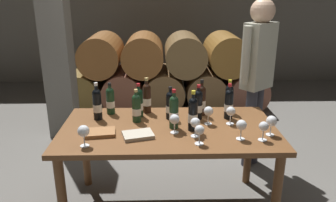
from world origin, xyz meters
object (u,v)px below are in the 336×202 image
(wine_bottle_5, at_px, (198,104))
(wine_glass_8, at_px, (200,131))
(wine_bottle_6, at_px, (201,100))
(wine_bottle_11, at_px, (110,100))
(wine_bottle_7, at_px, (174,112))
(wine_glass_7, at_px, (175,120))
(wine_glass_2, at_px, (241,126))
(wine_glass_5, at_px, (83,132))
(sommelier_presenting, at_px, (258,69))
(wine_bottle_10, at_px, (229,104))
(wine_bottle_8, at_px, (229,99))
(wine_bottle_9, at_px, (170,105))
(wine_bottle_2, at_px, (193,113))
(tasting_notebook, at_px, (100,133))
(wine_glass_6, at_px, (264,127))
(wine_bottle_4, at_px, (139,102))
(wine_glass_3, at_px, (208,112))
(wine_glass_4, at_px, (195,123))
(wine_bottle_1, at_px, (97,104))
(leather_ledger, at_px, (138,135))
(dining_table, at_px, (169,138))
(wine_glass_1, at_px, (231,112))
(wine_bottle_3, at_px, (136,108))
(wine_glass_0, at_px, (271,122))

(wine_bottle_5, bearing_deg, wine_glass_8, -95.14)
(wine_bottle_6, relative_size, wine_bottle_11, 1.13)
(wine_bottle_7, height_order, wine_glass_7, wine_bottle_7)
(wine_glass_2, xyz_separation_m, wine_glass_5, (-1.11, -0.08, 0.00))
(sommelier_presenting, bearing_deg, wine_bottle_7, -138.32)
(wine_bottle_10, bearing_deg, wine_bottle_8, 78.07)
(wine_bottle_9, distance_m, wine_glass_2, 0.65)
(wine_bottle_2, relative_size, tasting_notebook, 1.45)
(wine_bottle_5, height_order, wine_glass_6, wine_bottle_5)
(wine_bottle_4, xyz_separation_m, wine_glass_3, (0.57, -0.19, -0.02))
(wine_glass_8, bearing_deg, wine_glass_3, 72.55)
(wine_glass_4, relative_size, sommelier_presenting, 0.09)
(wine_bottle_7, bearing_deg, wine_bottle_5, 41.28)
(wine_bottle_1, bearing_deg, leather_ledger, -45.02)
(wine_bottle_1, xyz_separation_m, wine_glass_7, (0.63, -0.29, -0.03))
(dining_table, xyz_separation_m, wine_bottle_10, (0.51, 0.18, 0.22))
(wine_bottle_4, distance_m, wine_bottle_8, 0.79)
(wine_bottle_2, relative_size, wine_bottle_11, 1.15)
(wine_glass_6, bearing_deg, wine_bottle_8, 103.62)
(wine_bottle_7, xyz_separation_m, wine_glass_6, (0.63, -0.24, -0.03))
(wine_bottle_4, xyz_separation_m, wine_glass_7, (0.29, -0.35, -0.02))
(wine_glass_1, distance_m, wine_glass_6, 0.35)
(dining_table, relative_size, wine_glass_5, 10.86)
(wine_bottle_11, xyz_separation_m, wine_glass_8, (0.70, -0.62, -0.02))
(wine_glass_3, distance_m, wine_glass_4, 0.27)
(wine_bottle_10, relative_size, leather_ledger, 1.38)
(wine_bottle_2, distance_m, tasting_notebook, 0.71)
(wine_bottle_10, bearing_deg, wine_bottle_11, 172.33)
(wine_bottle_2, bearing_deg, wine_glass_5, -161.69)
(wine_bottle_1, distance_m, wine_bottle_9, 0.61)
(wine_bottle_7, bearing_deg, wine_bottle_8, 33.09)
(leather_ledger, relative_size, sommelier_presenting, 0.13)
(wine_bottle_11, bearing_deg, wine_bottle_9, -14.14)
(wine_bottle_6, bearing_deg, wine_glass_5, -146.48)
(wine_bottle_3, bearing_deg, wine_bottle_6, 14.66)
(wine_bottle_8, distance_m, wine_bottle_9, 0.53)
(wine_bottle_2, xyz_separation_m, wine_bottle_3, (-0.44, 0.18, -0.02))
(wine_glass_7, xyz_separation_m, sommelier_presenting, (0.86, 0.86, 0.18))
(dining_table, height_order, wine_bottle_7, wine_bottle_7)
(wine_glass_4, bearing_deg, wine_bottle_3, 146.04)
(wine_bottle_11, relative_size, wine_glass_3, 1.85)
(sommelier_presenting, bearing_deg, wine_bottle_1, -159.11)
(wine_glass_2, bearing_deg, wine_bottle_8, 88.13)
(wine_bottle_1, distance_m, leather_ledger, 0.52)
(dining_table, relative_size, wine_bottle_4, 5.81)
(wine_glass_4, bearing_deg, wine_glass_8, -82.59)
(wine_bottle_7, xyz_separation_m, wine_glass_7, (0.00, -0.10, -0.03))
(wine_glass_7, distance_m, wine_glass_8, 0.26)
(wine_bottle_3, height_order, wine_bottle_8, wine_bottle_8)
(wine_glass_0, height_order, sommelier_presenting, sommelier_presenting)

